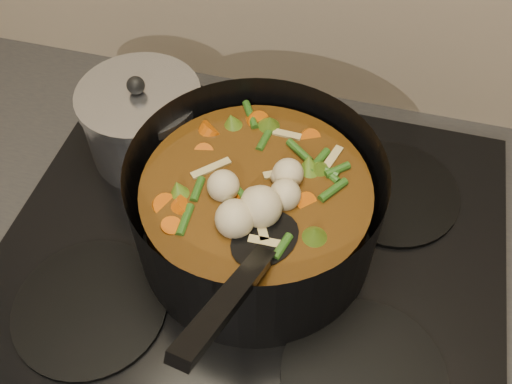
# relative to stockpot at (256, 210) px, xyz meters

# --- Properties ---
(counter) EXTENTS (2.64, 0.64, 0.91)m
(counter) POSITION_rel_stockpot_xyz_m (-0.00, -0.01, -0.54)
(counter) COLOR brown
(counter) RESTS_ON ground
(stovetop) EXTENTS (0.62, 0.54, 0.03)m
(stovetop) POSITION_rel_stockpot_xyz_m (-0.00, -0.01, -0.08)
(stovetop) COLOR black
(stovetop) RESTS_ON counter
(stockpot) EXTENTS (0.37, 0.44, 0.21)m
(stockpot) POSITION_rel_stockpot_xyz_m (0.00, 0.00, 0.00)
(stockpot) COLOR black
(stockpot) RESTS_ON stovetop
(saucepan) EXTENTS (0.16, 0.16, 0.13)m
(saucepan) POSITION_rel_stockpot_xyz_m (-0.19, 0.11, -0.01)
(saucepan) COLOR silver
(saucepan) RESTS_ON stovetop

